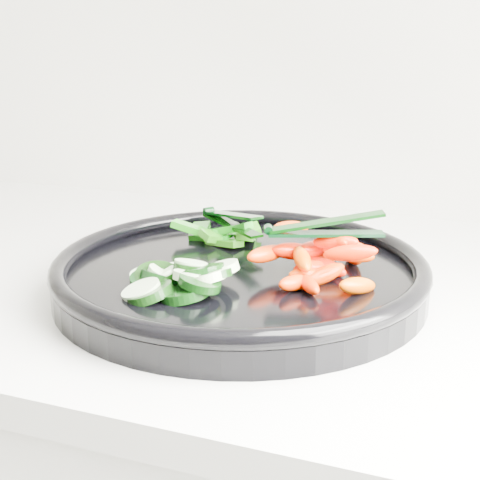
% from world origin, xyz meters
% --- Properties ---
extents(veggie_tray, '(0.38, 0.38, 0.04)m').
position_xyz_m(veggie_tray, '(0.49, 1.64, 0.95)').
color(veggie_tray, black).
rests_on(veggie_tray, counter).
extents(cucumber_pile, '(0.11, 0.12, 0.04)m').
position_xyz_m(cucumber_pile, '(0.45, 1.57, 0.96)').
color(cucumber_pile, black).
rests_on(cucumber_pile, veggie_tray).
extents(carrot_pile, '(0.13, 0.14, 0.05)m').
position_xyz_m(carrot_pile, '(0.57, 1.64, 0.97)').
color(carrot_pile, '#FC5B00').
rests_on(carrot_pile, veggie_tray).
extents(pepper_pile, '(0.10, 0.08, 0.04)m').
position_xyz_m(pepper_pile, '(0.44, 1.73, 0.96)').
color(pepper_pile, '#0B750D').
rests_on(pepper_pile, veggie_tray).
extents(tong_carrot, '(0.11, 0.05, 0.02)m').
position_xyz_m(tong_carrot, '(0.57, 1.64, 1.00)').
color(tong_carrot, black).
rests_on(tong_carrot, carrot_pile).
extents(tong_pepper, '(0.10, 0.08, 0.02)m').
position_xyz_m(tong_pepper, '(0.45, 1.73, 0.98)').
color(tong_pepper, black).
rests_on(tong_pepper, pepper_pile).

